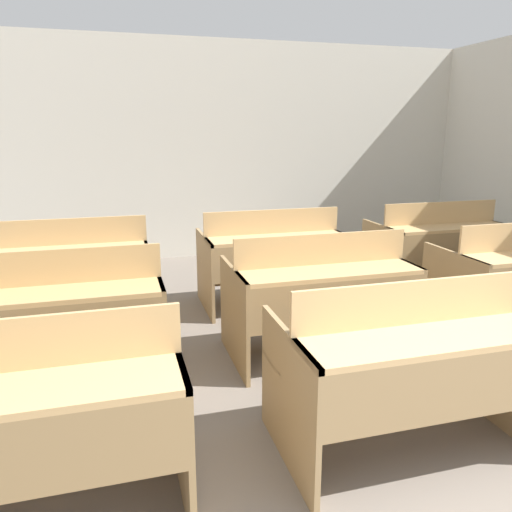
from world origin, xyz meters
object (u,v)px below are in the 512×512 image
(bench_third_center, at_px, (272,256))
(bench_third_right, at_px, (437,244))
(bench_second_center, at_px, (320,293))
(bench_front_center, at_px, (408,363))
(wastepaper_bin, at_px, (490,253))
(bench_third_left, at_px, (71,269))
(bench_front_left, at_px, (25,418))
(bench_second_left, at_px, (60,317))

(bench_third_center, relative_size, bench_third_right, 1.00)
(bench_second_center, distance_m, bench_third_right, 2.16)
(bench_front_center, distance_m, wastepaper_bin, 4.31)
(bench_second_center, height_order, bench_third_left, same)
(bench_front_left, height_order, bench_front_center, same)
(bench_third_left, bearing_deg, bench_front_left, -90.22)
(bench_front_center, height_order, bench_third_left, same)
(bench_second_left, relative_size, bench_third_center, 1.00)
(bench_second_center, xyz_separation_m, bench_third_center, (-0.00, 1.15, 0.00))
(bench_third_left, bearing_deg, bench_third_right, 0.17)
(bench_second_left, distance_m, bench_third_right, 3.78)
(wastepaper_bin, bearing_deg, bench_second_left, -159.39)
(bench_front_center, distance_m, bench_third_center, 2.32)
(bench_second_center, height_order, bench_third_center, same)
(bench_third_left, bearing_deg, bench_front_center, -52.55)
(bench_front_left, distance_m, bench_second_left, 1.18)
(bench_third_left, relative_size, bench_third_center, 1.00)
(bench_front_left, bearing_deg, bench_third_center, 52.36)
(bench_second_left, xyz_separation_m, bench_third_left, (-0.02, 1.16, 0.00))
(bench_third_center, bearing_deg, bench_third_right, 0.60)
(bench_front_left, bearing_deg, bench_front_center, 0.34)
(bench_third_center, distance_m, bench_third_right, 1.82)
(bench_front_center, height_order, wastepaper_bin, bench_front_center)
(bench_third_right, relative_size, wastepaper_bin, 4.61)
(bench_front_left, relative_size, bench_second_left, 1.00)
(bench_second_left, height_order, bench_third_right, same)
(bench_front_left, bearing_deg, bench_second_center, 33.22)
(bench_third_center, xyz_separation_m, wastepaper_bin, (3.08, 0.68, -0.34))
(bench_second_left, distance_m, wastepaper_bin, 5.20)
(bench_third_left, relative_size, wastepaper_bin, 4.61)
(bench_third_center, relative_size, wastepaper_bin, 4.61)
(bench_second_left, bearing_deg, bench_third_center, 32.90)
(bench_second_left, bearing_deg, bench_second_center, -0.16)
(bench_second_center, height_order, bench_third_right, same)
(bench_front_left, xyz_separation_m, bench_front_center, (1.79, 0.01, 0.00))
(bench_second_center, height_order, wastepaper_bin, bench_second_center)
(bench_third_left, distance_m, bench_third_right, 3.61)
(bench_front_center, height_order, bench_third_center, same)
(bench_second_left, bearing_deg, wastepaper_bin, 20.61)
(bench_front_center, xyz_separation_m, bench_third_center, (0.00, 2.32, 0.00))
(bench_third_left, xyz_separation_m, bench_third_right, (3.61, 0.01, 0.00))
(bench_second_left, distance_m, bench_second_center, 1.78)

